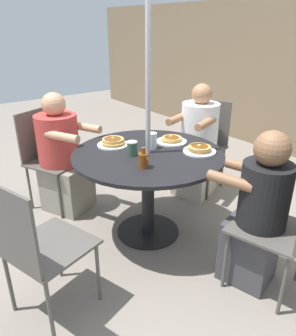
{
  "coord_description": "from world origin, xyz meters",
  "views": [
    {
      "loc": [
        1.92,
        -1.45,
        1.67
      ],
      "look_at": [
        0.0,
        0.0,
        0.61
      ],
      "focal_mm": 35.0,
      "sensor_mm": 36.0,
      "label": 1
    }
  ],
  "objects_px": {
    "diner_east": "(197,146)",
    "coffee_cup": "(132,148)",
    "pancake_plate_a": "(113,143)",
    "pancake_plate_c": "(199,149)",
    "diner_north": "(257,216)",
    "patio_chair_east": "(205,140)",
    "patio_chair_south": "(47,153)",
    "drinking_glass_a": "(152,141)",
    "diner_south": "(62,159)",
    "patio_chair_north": "(286,223)",
    "pancake_plate_b": "(171,140)",
    "patio_table": "(148,168)",
    "syrup_bottle": "(143,160)",
    "patio_chair_west": "(35,243)"
  },
  "relations": [
    {
      "from": "diner_east",
      "to": "coffee_cup",
      "type": "bearing_deg",
      "value": 86.24
    },
    {
      "from": "pancake_plate_a",
      "to": "pancake_plate_c",
      "type": "relative_size",
      "value": 1.0
    },
    {
      "from": "diner_north",
      "to": "coffee_cup",
      "type": "height_order",
      "value": "diner_north"
    },
    {
      "from": "patio_chair_east",
      "to": "coffee_cup",
      "type": "height_order",
      "value": "patio_chair_east"
    },
    {
      "from": "patio_chair_south",
      "to": "drinking_glass_a",
      "type": "bearing_deg",
      "value": 95.3
    },
    {
      "from": "patio_chair_east",
      "to": "diner_south",
      "type": "bearing_deg",
      "value": 52.47
    },
    {
      "from": "diner_north",
      "to": "pancake_plate_a",
      "type": "distance_m",
      "value": 1.27
    },
    {
      "from": "patio_chair_north",
      "to": "pancake_plate_b",
      "type": "distance_m",
      "value": 1.16
    },
    {
      "from": "diner_south",
      "to": "pancake_plate_c",
      "type": "distance_m",
      "value": 1.31
    },
    {
      "from": "coffee_cup",
      "to": "patio_chair_north",
      "type": "bearing_deg",
      "value": 20.27
    },
    {
      "from": "coffee_cup",
      "to": "drinking_glass_a",
      "type": "height_order",
      "value": "drinking_glass_a"
    },
    {
      "from": "diner_east",
      "to": "coffee_cup",
      "type": "relative_size",
      "value": 10.32
    },
    {
      "from": "pancake_plate_c",
      "to": "drinking_glass_a",
      "type": "bearing_deg",
      "value": -141.17
    },
    {
      "from": "pancake_plate_b",
      "to": "drinking_glass_a",
      "type": "bearing_deg",
      "value": -86.15
    },
    {
      "from": "pancake_plate_b",
      "to": "diner_north",
      "type": "bearing_deg",
      "value": -4.76
    },
    {
      "from": "patio_table",
      "to": "syrup_bottle",
      "type": "distance_m",
      "value": 0.35
    },
    {
      "from": "patio_chair_north",
      "to": "patio_chair_east",
      "type": "height_order",
      "value": "same"
    },
    {
      "from": "diner_south",
      "to": "coffee_cup",
      "type": "height_order",
      "value": "diner_south"
    },
    {
      "from": "coffee_cup",
      "to": "drinking_glass_a",
      "type": "xyz_separation_m",
      "value": [
        -0.03,
        0.22,
        0.01
      ]
    },
    {
      "from": "patio_chair_west",
      "to": "syrup_bottle",
      "type": "relative_size",
      "value": 6.37
    },
    {
      "from": "patio_chair_north",
      "to": "drinking_glass_a",
      "type": "bearing_deg",
      "value": 85.16
    },
    {
      "from": "patio_chair_west",
      "to": "pancake_plate_c",
      "type": "height_order",
      "value": "patio_chair_west"
    },
    {
      "from": "diner_north",
      "to": "diner_south",
      "type": "bearing_deg",
      "value": 95.14
    },
    {
      "from": "patio_chair_north",
      "to": "coffee_cup",
      "type": "xyz_separation_m",
      "value": [
        -1.09,
        -0.4,
        0.26
      ]
    },
    {
      "from": "patio_table",
      "to": "pancake_plate_b",
      "type": "height_order",
      "value": "pancake_plate_b"
    },
    {
      "from": "diner_east",
      "to": "pancake_plate_a",
      "type": "bearing_deg",
      "value": 70.71
    },
    {
      "from": "patio_chair_south",
      "to": "drinking_glass_a",
      "type": "xyz_separation_m",
      "value": [
        0.94,
        0.54,
        0.27
      ]
    },
    {
      "from": "diner_south",
      "to": "pancake_plate_a",
      "type": "height_order",
      "value": "diner_south"
    },
    {
      "from": "diner_east",
      "to": "patio_chair_west",
      "type": "relative_size",
      "value": 1.22
    },
    {
      "from": "patio_chair_north",
      "to": "coffee_cup",
      "type": "bearing_deg",
      "value": 96.05
    },
    {
      "from": "diner_south",
      "to": "syrup_bottle",
      "type": "height_order",
      "value": "diner_south"
    },
    {
      "from": "diner_south",
      "to": "drinking_glass_a",
      "type": "relative_size",
      "value": 8.77
    },
    {
      "from": "pancake_plate_a",
      "to": "pancake_plate_c",
      "type": "bearing_deg",
      "value": 40.17
    },
    {
      "from": "patio_chair_west",
      "to": "syrup_bottle",
      "type": "distance_m",
      "value": 0.89
    },
    {
      "from": "pancake_plate_a",
      "to": "syrup_bottle",
      "type": "bearing_deg",
      "value": -7.41
    },
    {
      "from": "patio_chair_north",
      "to": "patio_chair_south",
      "type": "xyz_separation_m",
      "value": [
        -2.06,
        -0.72,
        0.0
      ]
    },
    {
      "from": "diner_east",
      "to": "patio_chair_south",
      "type": "distance_m",
      "value": 1.49
    },
    {
      "from": "diner_north",
      "to": "drinking_glass_a",
      "type": "relative_size",
      "value": 8.58
    },
    {
      "from": "drinking_glass_a",
      "to": "pancake_plate_a",
      "type": "bearing_deg",
      "value": -138.27
    },
    {
      "from": "diner_east",
      "to": "pancake_plate_a",
      "type": "xyz_separation_m",
      "value": [
        -0.0,
        -1.0,
        0.25
      ]
    },
    {
      "from": "pancake_plate_a",
      "to": "coffee_cup",
      "type": "height_order",
      "value": "coffee_cup"
    },
    {
      "from": "patio_chair_east",
      "to": "diner_east",
      "type": "bearing_deg",
      "value": 90.0
    },
    {
      "from": "pancake_plate_a",
      "to": "coffee_cup",
      "type": "xyz_separation_m",
      "value": [
        0.28,
        0.0,
        0.03
      ]
    },
    {
      "from": "diner_north",
      "to": "syrup_bottle",
      "type": "height_order",
      "value": "diner_north"
    },
    {
      "from": "pancake_plate_a",
      "to": "pancake_plate_c",
      "type": "distance_m",
      "value": 0.71
    },
    {
      "from": "diner_north",
      "to": "patio_chair_south",
      "type": "bearing_deg",
      "value": 95.61
    },
    {
      "from": "patio_chair_east",
      "to": "syrup_bottle",
      "type": "height_order",
      "value": "patio_chair_east"
    },
    {
      "from": "patio_table",
      "to": "diner_east",
      "type": "bearing_deg",
      "value": 109.11
    },
    {
      "from": "syrup_bottle",
      "to": "drinking_glass_a",
      "type": "bearing_deg",
      "value": 133.3
    },
    {
      "from": "pancake_plate_a",
      "to": "drinking_glass_a",
      "type": "xyz_separation_m",
      "value": [
        0.25,
        0.22,
        0.04
      ]
    }
  ]
}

